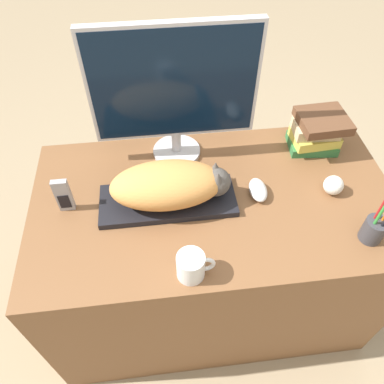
% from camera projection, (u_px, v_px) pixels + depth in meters
% --- Properties ---
extents(ground_plane, '(12.00, 12.00, 0.00)m').
position_uv_depth(ground_plane, '(220.00, 367.00, 1.63)').
color(ground_plane, '#998466').
extents(desk, '(1.29, 0.71, 0.72)m').
position_uv_depth(desk, '(211.00, 253.00, 1.59)').
color(desk, brown).
rests_on(desk, ground_plane).
extents(keyboard, '(0.47, 0.18, 0.02)m').
position_uv_depth(keyboard, '(168.00, 201.00, 1.29)').
color(keyboard, black).
rests_on(keyboard, desk).
extents(cat, '(0.40, 0.19, 0.14)m').
position_uv_depth(cat, '(171.00, 184.00, 1.23)').
color(cat, '#D18C47').
rests_on(cat, keyboard).
extents(monitor, '(0.57, 0.18, 0.52)m').
position_uv_depth(monitor, '(174.00, 89.00, 1.25)').
color(monitor, '#B7B7BC').
rests_on(monitor, desk).
extents(computer_mouse, '(0.06, 0.11, 0.04)m').
position_uv_depth(computer_mouse, '(258.00, 190.00, 1.31)').
color(computer_mouse, silver).
rests_on(computer_mouse, desk).
extents(coffee_mug, '(0.12, 0.08, 0.09)m').
position_uv_depth(coffee_mug, '(192.00, 266.00, 1.08)').
color(coffee_mug, silver).
rests_on(coffee_mug, desk).
extents(pen_cup, '(0.07, 0.07, 0.22)m').
position_uv_depth(pen_cup, '(374.00, 228.00, 1.17)').
color(pen_cup, '#38383D').
rests_on(pen_cup, desk).
extents(baseball, '(0.07, 0.07, 0.07)m').
position_uv_depth(baseball, '(333.00, 185.00, 1.31)').
color(baseball, silver).
rests_on(baseball, desk).
extents(phone, '(0.05, 0.02, 0.13)m').
position_uv_depth(phone, '(63.00, 196.00, 1.23)').
color(phone, '#99999E').
rests_on(phone, desk).
extents(book_stack, '(0.20, 0.18, 0.15)m').
position_uv_depth(book_stack, '(317.00, 132.00, 1.43)').
color(book_stack, '#2D6B38').
rests_on(book_stack, desk).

